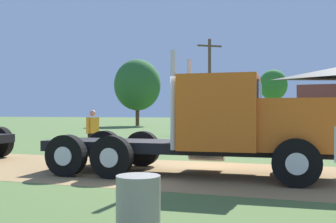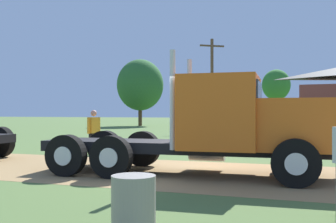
# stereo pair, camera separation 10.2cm
# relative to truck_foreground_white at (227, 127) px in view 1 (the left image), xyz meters

# --- Properties ---
(ground_plane) EXTENTS (200.00, 200.00, 0.00)m
(ground_plane) POSITION_rel_truck_foreground_white_xyz_m (-1.61, 0.10, -1.25)
(ground_plane) COLOR #4D6734
(dirt_track) EXTENTS (120.00, 5.13, 0.01)m
(dirt_track) POSITION_rel_truck_foreground_white_xyz_m (-1.61, 0.10, -1.25)
(dirt_track) COLOR #97764A
(dirt_track) RESTS_ON ground_plane
(truck_foreground_white) EXTENTS (7.86, 2.98, 3.15)m
(truck_foreground_white) POSITION_rel_truck_foreground_white_xyz_m (0.00, 0.00, 0.00)
(truck_foreground_white) COLOR black
(truck_foreground_white) RESTS_ON ground_plane
(visitor_far_side) EXTENTS (0.37, 0.61, 1.71)m
(visitor_far_side) POSITION_rel_truck_foreground_white_xyz_m (-5.67, 3.19, -0.33)
(visitor_far_side) COLOR gold
(visitor_far_side) RESTS_ON ground_plane
(steel_barrel) EXTENTS (0.54, 0.54, 0.87)m
(steel_barrel) POSITION_rel_truck_foreground_white_xyz_m (-0.07, -5.72, -0.82)
(steel_barrel) COLOR gray
(steel_barrel) RESTS_ON ground_plane
(utility_pole_near) EXTENTS (1.90, 1.36, 7.96)m
(utility_pole_near) POSITION_rel_truck_foreground_white_xyz_m (-5.76, 23.74, 2.98)
(utility_pole_near) COLOR brown
(utility_pole_near) RESTS_ON ground_plane
(tree_left) EXTENTS (5.46, 5.46, 7.81)m
(tree_left) POSITION_rel_truck_foreground_white_xyz_m (-16.49, 33.14, 3.55)
(tree_left) COLOR #513823
(tree_left) RESTS_ON ground_plane
(tree_mid) EXTENTS (3.50, 3.50, 6.94)m
(tree_mid) POSITION_rel_truck_foreground_white_xyz_m (-1.59, 41.46, 3.72)
(tree_mid) COLOR #513823
(tree_mid) RESTS_ON ground_plane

